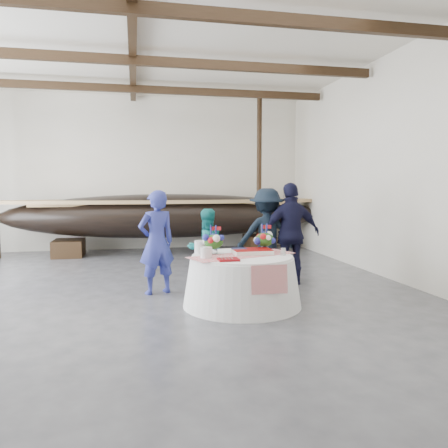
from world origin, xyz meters
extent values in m
cube|color=#3D3D42|center=(0.00, 0.00, 0.00)|extent=(10.00, 12.00, 0.01)
cube|color=silver|center=(0.00, 6.00, 2.25)|extent=(10.00, 0.02, 4.50)
cube|color=silver|center=(0.00, -6.00, 2.25)|extent=(10.00, 0.02, 4.50)
cube|color=silver|center=(5.00, 0.00, 2.25)|extent=(0.02, 12.00, 4.50)
cube|color=white|center=(0.00, 0.00, 4.50)|extent=(10.00, 12.00, 0.01)
cube|color=black|center=(0.00, -1.00, 4.25)|extent=(9.80, 0.12, 0.18)
cube|color=black|center=(0.00, 1.50, 4.25)|extent=(9.80, 0.12, 0.18)
cube|color=black|center=(0.00, 4.00, 4.25)|extent=(9.80, 0.12, 0.18)
cube|color=black|center=(0.00, 0.00, 4.38)|extent=(0.15, 11.76, 0.15)
cylinder|color=black|center=(3.50, 4.90, 2.25)|extent=(0.14, 0.14, 4.50)
cube|color=black|center=(-1.75, 4.90, 0.22)|extent=(0.77, 0.99, 0.44)
cube|color=black|center=(3.52, 4.90, 0.22)|extent=(0.77, 0.99, 0.44)
ellipsoid|color=black|center=(0.88, 4.90, 1.04)|extent=(8.79, 1.76, 1.21)
cube|color=#9E7A4C|center=(0.88, 4.90, 1.37)|extent=(7.03, 1.15, 0.07)
cone|color=white|center=(1.61, -0.69, 0.38)|extent=(1.85, 1.85, 0.76)
cylinder|color=white|center=(1.61, -0.69, 0.77)|extent=(1.56, 1.56, 0.04)
cube|color=red|center=(1.61, -0.69, 0.80)|extent=(1.79, 1.11, 0.01)
cube|color=white|center=(1.80, -0.60, 0.83)|extent=(0.60, 0.40, 0.07)
cylinder|color=white|center=(1.03, -0.84, 0.88)|extent=(0.18, 0.18, 0.17)
cylinder|color=white|center=(1.00, -0.37, 0.90)|extent=(0.18, 0.18, 0.21)
cube|color=maroon|center=(1.30, -1.11, 0.81)|extent=(0.30, 0.24, 0.03)
cone|color=silver|center=(2.24, -0.81, 0.85)|extent=(0.09, 0.09, 0.12)
imported|color=navy|center=(0.35, 0.35, 0.90)|extent=(0.76, 0.63, 1.80)
imported|color=teal|center=(1.26, 0.66, 0.73)|extent=(0.83, 0.72, 1.45)
imported|color=black|center=(2.47, 0.80, 0.91)|extent=(1.27, 0.86, 1.82)
imported|color=black|center=(2.89, 0.59, 0.97)|extent=(1.15, 0.51, 1.93)
camera|label=1|loc=(-0.01, -7.20, 1.87)|focal=35.00mm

